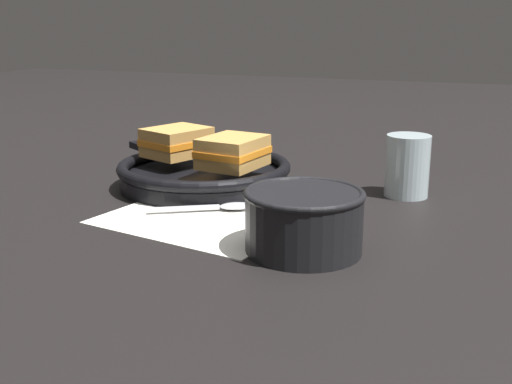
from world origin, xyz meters
TOP-DOWN VIEW (x-y plane):
  - ground_plane at (0.00, 0.00)m, footprint 4.00×4.00m
  - napkin at (-0.06, -0.02)m, footprint 0.29×0.26m
  - soup_bowl at (0.09, -0.09)m, footprint 0.14×0.14m
  - spoon at (-0.06, 0.02)m, footprint 0.13×0.09m
  - skillet at (-0.14, 0.13)m, footprint 0.35×0.28m
  - sandwich_near_left at (-0.08, 0.11)m, footprint 0.10×0.11m
  - sandwich_near_right at (-0.20, 0.15)m, footprint 0.11×0.12m
  - drinking_glass at (0.17, 0.19)m, footprint 0.07×0.07m

SIDE VIEW (x-z plane):
  - ground_plane at x=0.00m, z-range 0.00..0.00m
  - napkin at x=-0.06m, z-range 0.00..0.00m
  - spoon at x=-0.06m, z-range 0.00..0.01m
  - skillet at x=-0.14m, z-range 0.00..0.04m
  - soup_bowl at x=0.09m, z-range 0.00..0.08m
  - drinking_glass at x=0.17m, z-range 0.00..0.09m
  - sandwich_near_left at x=-0.08m, z-range 0.04..0.09m
  - sandwich_near_right at x=-0.20m, z-range 0.04..0.09m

